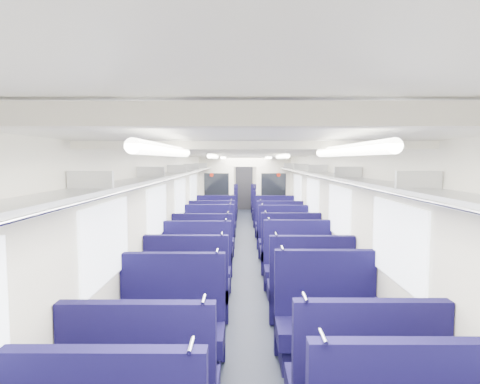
{
  "coord_description": "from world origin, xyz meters",
  "views": [
    {
      "loc": [
        -0.09,
        -9.0,
        2.2
      ],
      "look_at": [
        -0.15,
        2.72,
        1.27
      ],
      "focal_mm": 30.26,
      "sensor_mm": 36.0,
      "label": 1
    }
  ],
  "objects_px": {
    "seat_10": "(196,273)",
    "seat_26": "(224,204)",
    "seat_13": "(290,254)",
    "seat_7": "(327,328)",
    "seat_25": "(266,207)",
    "bulkhead": "(245,192)",
    "seat_24": "(223,207)",
    "end_door": "(244,187)",
    "seat_21": "(270,216)",
    "seat_23": "(268,211)",
    "seat_15": "(284,244)",
    "seat_27": "(264,204)",
    "seat_6": "(171,334)",
    "seat_19": "(275,226)",
    "seat_14": "(209,242)",
    "seat_12": "(203,256)",
    "seat_9": "(309,293)",
    "seat_20": "(219,216)",
    "seat_22": "(221,211)",
    "seat_11": "(298,272)",
    "seat_18": "(216,225)",
    "seat_16": "(212,233)",
    "seat_8": "(188,293)",
    "seat_17": "(279,233)"
  },
  "relations": [
    {
      "from": "seat_10",
      "to": "seat_26",
      "type": "bearing_deg",
      "value": 90.0
    },
    {
      "from": "seat_13",
      "to": "seat_26",
      "type": "height_order",
      "value": "same"
    },
    {
      "from": "seat_7",
      "to": "seat_25",
      "type": "relative_size",
      "value": 1.0
    },
    {
      "from": "bulkhead",
      "to": "seat_24",
      "type": "bearing_deg",
      "value": 105.34
    },
    {
      "from": "end_door",
      "to": "seat_7",
      "type": "bearing_deg",
      "value": -86.53
    },
    {
      "from": "seat_21",
      "to": "seat_23",
      "type": "relative_size",
      "value": 1.0
    },
    {
      "from": "seat_15",
      "to": "seat_24",
      "type": "distance_m",
      "value": 6.94
    },
    {
      "from": "seat_7",
      "to": "seat_27",
      "type": "relative_size",
      "value": 1.0
    },
    {
      "from": "seat_6",
      "to": "seat_19",
      "type": "xyz_separation_m",
      "value": [
        1.66,
        7.02,
        0.0
      ]
    },
    {
      "from": "seat_24",
      "to": "seat_14",
      "type": "bearing_deg",
      "value": -90.0
    },
    {
      "from": "seat_12",
      "to": "seat_19",
      "type": "xyz_separation_m",
      "value": [
        1.66,
        3.53,
        0.0
      ]
    },
    {
      "from": "seat_9",
      "to": "seat_12",
      "type": "relative_size",
      "value": 1.0
    },
    {
      "from": "seat_24",
      "to": "seat_20",
      "type": "bearing_deg",
      "value": -90.0
    },
    {
      "from": "seat_15",
      "to": "seat_22",
      "type": "xyz_separation_m",
      "value": [
        -1.66,
        5.65,
        0.0
      ]
    },
    {
      "from": "end_door",
      "to": "seat_11",
      "type": "relative_size",
      "value": 1.61
    },
    {
      "from": "seat_7",
      "to": "seat_20",
      "type": "relative_size",
      "value": 1.0
    },
    {
      "from": "bulkhead",
      "to": "seat_26",
      "type": "height_order",
      "value": "bulkhead"
    },
    {
      "from": "bulkhead",
      "to": "seat_21",
      "type": "relative_size",
      "value": 2.25
    },
    {
      "from": "bulkhead",
      "to": "seat_20",
      "type": "height_order",
      "value": "bulkhead"
    },
    {
      "from": "seat_18",
      "to": "seat_25",
      "type": "xyz_separation_m",
      "value": [
        1.66,
        4.26,
        0.0
      ]
    },
    {
      "from": "seat_18",
      "to": "seat_21",
      "type": "distance_m",
      "value": 2.54
    },
    {
      "from": "seat_14",
      "to": "seat_23",
      "type": "relative_size",
      "value": 1.0
    },
    {
      "from": "seat_15",
      "to": "seat_27",
      "type": "bearing_deg",
      "value": 90.0
    },
    {
      "from": "seat_13",
      "to": "seat_25",
      "type": "height_order",
      "value": "same"
    },
    {
      "from": "seat_9",
      "to": "seat_26",
      "type": "distance_m",
      "value": 11.22
    },
    {
      "from": "seat_24",
      "to": "seat_6",
      "type": "bearing_deg",
      "value": -90.0
    },
    {
      "from": "seat_16",
      "to": "seat_21",
      "type": "relative_size",
      "value": 1.0
    },
    {
      "from": "seat_13",
      "to": "seat_20",
      "type": "relative_size",
      "value": 1.0
    },
    {
      "from": "seat_9",
      "to": "seat_16",
      "type": "distance_m",
      "value": 4.87
    },
    {
      "from": "seat_16",
      "to": "seat_24",
      "type": "relative_size",
      "value": 1.0
    },
    {
      "from": "seat_9",
      "to": "seat_11",
      "type": "relative_size",
      "value": 1.0
    },
    {
      "from": "seat_11",
      "to": "seat_16",
      "type": "height_order",
      "value": "same"
    },
    {
      "from": "seat_19",
      "to": "seat_26",
      "type": "relative_size",
      "value": 1.0
    },
    {
      "from": "seat_16",
      "to": "seat_21",
      "type": "xyz_separation_m",
      "value": [
        1.66,
        3.13,
        0.0
      ]
    },
    {
      "from": "seat_21",
      "to": "seat_8",
      "type": "bearing_deg",
      "value": -102.19
    },
    {
      "from": "seat_25",
      "to": "seat_27",
      "type": "distance_m",
      "value": 1.08
    },
    {
      "from": "seat_21",
      "to": "seat_23",
      "type": "distance_m",
      "value": 1.24
    },
    {
      "from": "seat_24",
      "to": "seat_27",
      "type": "distance_m",
      "value": 1.98
    },
    {
      "from": "end_door",
      "to": "seat_6",
      "type": "distance_m",
      "value": 13.88
    },
    {
      "from": "seat_7",
      "to": "seat_14",
      "type": "xyz_separation_m",
      "value": [
        -1.66,
        4.57,
        0.0
      ]
    },
    {
      "from": "seat_20",
      "to": "seat_27",
      "type": "distance_m",
      "value": 3.81
    },
    {
      "from": "seat_7",
      "to": "seat_23",
      "type": "xyz_separation_m",
      "value": [
        0.0,
        10.1,
        0.0
      ]
    },
    {
      "from": "seat_17",
      "to": "seat_15",
      "type": "bearing_deg",
      "value": -90.0
    },
    {
      "from": "seat_19",
      "to": "seat_7",
      "type": "bearing_deg",
      "value": -90.0
    },
    {
      "from": "seat_9",
      "to": "seat_17",
      "type": "relative_size",
      "value": 1.0
    },
    {
      "from": "seat_24",
      "to": "seat_27",
      "type": "xyz_separation_m",
      "value": [
        1.66,
        1.08,
        0.0
      ]
    },
    {
      "from": "seat_18",
      "to": "seat_20",
      "type": "distance_m",
      "value": 1.91
    },
    {
      "from": "seat_19",
      "to": "seat_23",
      "type": "height_order",
      "value": "same"
    },
    {
      "from": "seat_13",
      "to": "seat_19",
      "type": "relative_size",
      "value": 1.0
    },
    {
      "from": "seat_10",
      "to": "seat_18",
      "type": "bearing_deg",
      "value": 90.0
    }
  ]
}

